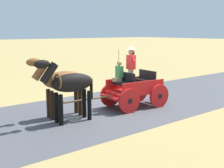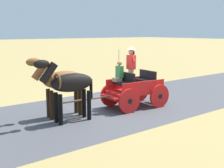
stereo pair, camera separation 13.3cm
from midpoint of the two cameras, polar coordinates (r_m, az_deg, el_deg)
name	(u,v)px [view 2 (the right image)]	position (r m, az deg, el deg)	size (l,w,h in m)	color
ground_plane	(120,106)	(12.33, 1.85, -4.31)	(200.00, 200.00, 0.00)	tan
road_surface	(120,106)	(12.33, 1.85, -4.29)	(5.77, 160.00, 0.01)	#4C4C51
horse_drawn_carriage	(133,88)	(12.00, 4.52, -0.75)	(1.60, 4.52, 2.50)	red
horse_near_side	(69,84)	(10.05, -7.98, -0.04)	(0.66, 2.13, 2.21)	black
horse_off_side	(61,81)	(10.69, -9.62, 0.54)	(0.75, 2.14, 2.21)	brown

